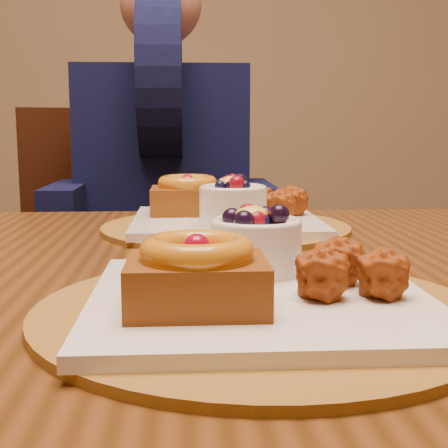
{
  "coord_description": "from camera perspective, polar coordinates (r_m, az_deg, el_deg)",
  "views": [
    {
      "loc": [
        0.04,
        -0.83,
        0.91
      ],
      "look_at": [
        0.07,
        -0.28,
        0.83
      ],
      "focal_mm": 50.0,
      "sensor_mm": 36.0,
      "label": 1
    }
  ],
  "objects": [
    {
      "name": "dining_table",
      "position": [
        0.76,
        1.23,
        -9.01
      ],
      "size": [
        1.6,
        0.9,
        0.76
      ],
      "color": "#3A200A",
      "rests_on": "ground"
    },
    {
      "name": "place_setting_near",
      "position": [
        0.53,
        2.93,
        -5.72
      ],
      "size": [
        0.38,
        0.38,
        0.08
      ],
      "color": "brown",
      "rests_on": "dining_table"
    },
    {
      "name": "place_setting_far",
      "position": [
        0.95,
        -0.02,
        1.0
      ],
      "size": [
        0.38,
        0.38,
        0.09
      ],
      "color": "brown",
      "rests_on": "dining_table"
    },
    {
      "name": "chair_far",
      "position": [
        1.71,
        -9.73,
        -4.02
      ],
      "size": [
        0.59,
        0.59,
        0.96
      ],
      "rotation": [
        0.0,
        0.0,
        0.32
      ],
      "color": "black",
      "rests_on": "ground"
    },
    {
      "name": "diner",
      "position": [
        1.52,
        -5.62,
        7.19
      ],
      "size": [
        0.5,
        0.48,
        0.81
      ],
      "rotation": [
        0.0,
        0.0,
        0.36
      ],
      "color": "black",
      "rests_on": "ground"
    }
  ]
}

